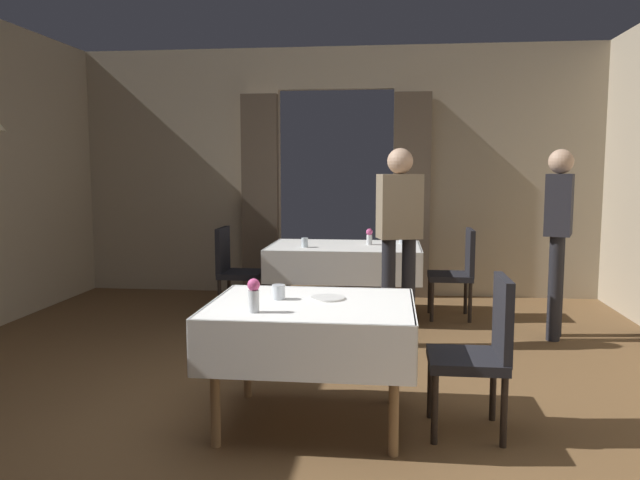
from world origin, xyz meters
The scene contains 15 objects.
ground centered at (0.00, 0.00, 0.00)m, with size 10.08×10.08×0.00m, color brown.
wall_back centered at (0.00, 4.18, 1.51)m, with size 6.40×0.27×3.00m.
dining_table_mid centered at (0.21, 0.14, 0.64)m, with size 1.22×1.01×0.75m.
dining_table_far centered at (0.20, 2.97, 0.65)m, with size 1.57×1.05×0.75m.
chair_mid_right centered at (1.21, 0.12, 0.52)m, with size 0.44×0.44×0.93m.
chair_far_right centered at (1.38, 3.00, 0.52)m, with size 0.44×0.44×0.93m.
chair_far_left centered at (-0.97, 2.89, 0.52)m, with size 0.44×0.44×0.93m.
flower_vase_mid centered at (-0.07, -0.15, 0.85)m, with size 0.07×0.07×0.19m.
glass_mid_b centered at (0.00, 0.21, 0.80)m, with size 0.08×0.08×0.09m, color silver.
plate_mid_c centered at (0.30, 0.25, 0.76)m, with size 0.21×0.21×0.01m, color white.
flower_vase_far centered at (0.46, 3.05, 0.84)m, with size 0.07×0.07×0.17m.
glass_far_b centered at (-0.19, 2.76, 0.80)m, with size 0.07×0.07×0.10m, color silver.
glass_far_c centered at (0.80, 3.20, 0.80)m, with size 0.07×0.07×0.10m, color silver.
person_waiter_by_doorway centered at (2.18, 2.31, 1.02)m, with size 0.32×0.41×1.72m.
person_diner_standing_aside centered at (0.75, 1.89, 1.02)m, with size 0.41×0.31×1.72m.
Camera 1 is at (0.68, -3.51, 1.55)m, focal length 35.16 mm.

